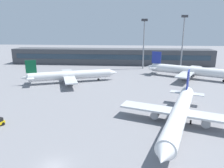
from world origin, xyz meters
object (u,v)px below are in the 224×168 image
(airplane_near, at_px, (180,113))
(floodlight_tower_east, at_px, (183,39))
(airplane_far, at_px, (193,71))
(airplane_mid, at_px, (72,75))
(floodlight_tower_west, at_px, (144,40))

(airplane_near, distance_m, floodlight_tower_east, 73.24)
(airplane_near, xyz_separation_m, airplane_far, (15.68, 47.31, 0.24))
(airplane_mid, relative_size, airplane_far, 0.93)
(airplane_near, distance_m, floodlight_tower_west, 69.97)
(floodlight_tower_west, relative_size, floodlight_tower_east, 0.93)
(airplane_near, relative_size, airplane_far, 0.97)
(airplane_near, relative_size, floodlight_tower_east, 1.39)
(airplane_near, relative_size, airplane_mid, 1.04)
(airplane_near, bearing_deg, airplane_far, 71.66)
(airplane_near, bearing_deg, floodlight_tower_west, 93.55)
(floodlight_tower_west, distance_m, floodlight_tower_east, 20.13)
(airplane_mid, distance_m, floodlight_tower_east, 61.72)
(airplane_mid, bearing_deg, floodlight_tower_east, 34.43)
(airplane_far, distance_m, floodlight_tower_west, 31.54)
(airplane_near, bearing_deg, floodlight_tower_east, 77.37)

